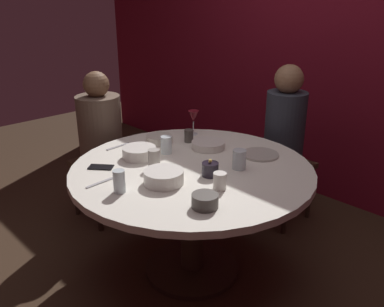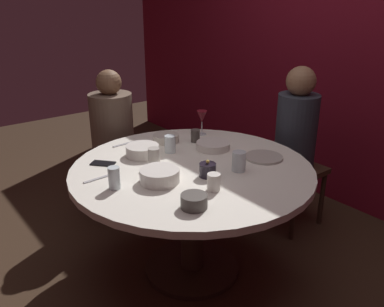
% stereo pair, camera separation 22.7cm
% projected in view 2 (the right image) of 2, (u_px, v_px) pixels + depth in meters
% --- Properties ---
extents(ground_plane, '(8.00, 8.00, 0.00)m').
position_uv_depth(ground_plane, '(192.00, 269.00, 2.63)').
color(ground_plane, '#382619').
extents(back_wall, '(6.00, 0.10, 2.60)m').
position_uv_depth(back_wall, '(357.00, 46.00, 3.09)').
color(back_wall, maroon).
rests_on(back_wall, ground).
extents(dining_table, '(1.42, 1.42, 0.73)m').
position_uv_depth(dining_table, '(192.00, 187.00, 2.42)').
color(dining_table, silver).
rests_on(dining_table, ground).
extents(seated_diner_left, '(0.40, 0.40, 1.16)m').
position_uv_depth(seated_diner_left, '(112.00, 128.00, 3.09)').
color(seated_diner_left, '#3F2D1E').
rests_on(seated_diner_left, ground).
extents(seated_diner_back, '(0.40, 0.40, 1.21)m').
position_uv_depth(seated_diner_back, '(296.00, 131.00, 2.91)').
color(seated_diner_back, '#3F2D1E').
rests_on(seated_diner_back, ground).
extents(candle_holder, '(0.09, 0.09, 0.10)m').
position_uv_depth(candle_holder, '(208.00, 170.00, 2.22)').
color(candle_holder, black).
rests_on(candle_holder, dining_table).
extents(wine_glass, '(0.08, 0.08, 0.18)m').
position_uv_depth(wine_glass, '(202.00, 117.00, 2.86)').
color(wine_glass, silver).
rests_on(wine_glass, dining_table).
extents(dinner_plate, '(0.23, 0.23, 0.01)m').
position_uv_depth(dinner_plate, '(264.00, 157.00, 2.48)').
color(dinner_plate, '#B2ADA3').
rests_on(dinner_plate, dining_table).
extents(cell_phone, '(0.15, 0.14, 0.01)m').
position_uv_depth(cell_phone, '(103.00, 163.00, 2.39)').
color(cell_phone, black).
rests_on(cell_phone, dining_table).
extents(bowl_serving_large, '(0.21, 0.21, 0.07)m').
position_uv_depth(bowl_serving_large, '(143.00, 150.00, 2.51)').
color(bowl_serving_large, silver).
rests_on(bowl_serving_large, dining_table).
extents(bowl_salad_center, '(0.21, 0.21, 0.07)m').
position_uv_depth(bowl_salad_center, '(160.00, 176.00, 2.15)').
color(bowl_salad_center, silver).
rests_on(bowl_salad_center, dining_table).
extents(bowl_small_white, '(0.22, 0.22, 0.05)m').
position_uv_depth(bowl_small_white, '(213.00, 145.00, 2.63)').
color(bowl_small_white, silver).
rests_on(bowl_small_white, dining_table).
extents(bowl_sauce_side, '(0.13, 0.13, 0.07)m').
position_uv_depth(bowl_sauce_side, '(194.00, 201.00, 1.89)').
color(bowl_sauce_side, '#4C4742').
rests_on(bowl_sauce_side, dining_table).
extents(bowl_rice_portion, '(0.18, 0.18, 0.05)m').
position_uv_depth(bowl_rice_portion, '(166.00, 138.00, 2.75)').
color(bowl_rice_portion, beige).
rests_on(bowl_rice_portion, dining_table).
extents(cup_near_candle, '(0.07, 0.07, 0.11)m').
position_uv_depth(cup_near_candle, '(170.00, 144.00, 2.56)').
color(cup_near_candle, silver).
rests_on(cup_near_candle, dining_table).
extents(cup_by_left_diner, '(0.07, 0.07, 0.09)m').
position_uv_depth(cup_by_left_diner, '(214.00, 182.00, 2.06)').
color(cup_by_left_diner, silver).
rests_on(cup_by_left_diner, dining_table).
extents(cup_by_right_diner, '(0.06, 0.06, 0.09)m').
position_uv_depth(cup_by_right_diner, '(195.00, 136.00, 2.74)').
color(cup_by_right_diner, '#4C4742').
rests_on(cup_by_right_diner, dining_table).
extents(cup_center_front, '(0.08, 0.08, 0.11)m').
position_uv_depth(cup_center_front, '(239.00, 161.00, 2.29)').
color(cup_center_front, silver).
rests_on(cup_center_front, dining_table).
extents(cup_far_edge, '(0.06, 0.06, 0.12)m').
position_uv_depth(cup_far_edge, '(114.00, 178.00, 2.07)').
color(cup_far_edge, silver).
rests_on(cup_far_edge, dining_table).
extents(cup_beside_wine, '(0.07, 0.07, 0.11)m').
position_uv_depth(cup_beside_wine, '(154.00, 157.00, 2.34)').
color(cup_beside_wine, '#B2ADA3').
rests_on(cup_beside_wine, dining_table).
extents(fork_near_plate, '(0.02, 0.18, 0.01)m').
position_uv_depth(fork_near_plate, '(99.00, 178.00, 2.20)').
color(fork_near_plate, '#B7B7BC').
rests_on(fork_near_plate, dining_table).
extents(knife_near_plate, '(0.02, 0.18, 0.01)m').
position_uv_depth(knife_near_plate, '(125.00, 144.00, 2.71)').
color(knife_near_plate, '#B7B7BC').
rests_on(knife_near_plate, dining_table).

